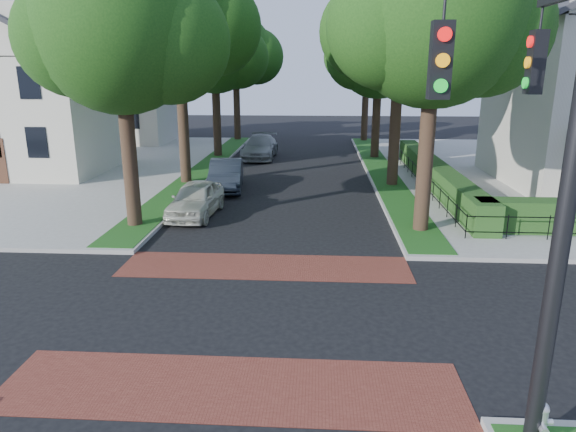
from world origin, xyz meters
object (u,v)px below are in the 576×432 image
object	(u,v)px
parked_car_front	(196,199)
parked_car_middle	(226,175)
parked_car_rear	(260,147)
traffic_signal	(551,160)
fire_hydrant	(540,423)

from	to	relation	value
parked_car_front	parked_car_middle	size ratio (longest dim) A/B	0.92
parked_car_rear	traffic_signal	bearing A→B (deg)	-74.09
parked_car_middle	parked_car_rear	world-z (taller)	parked_car_rear
traffic_signal	parked_car_middle	xyz separation A→B (m)	(-8.01, 18.36, -3.94)
traffic_signal	fire_hydrant	xyz separation A→B (m)	(0.31, -0.19, -4.19)
traffic_signal	parked_car_front	distance (m)	16.24
parked_car_middle	parked_car_rear	xyz separation A→B (m)	(0.62, 10.02, 0.02)
parked_car_middle	parked_car_rear	distance (m)	10.04
parked_car_front	traffic_signal	bearing A→B (deg)	-54.65
traffic_signal	parked_car_front	bearing A→B (deg)	122.26
parked_car_middle	parked_car_rear	size ratio (longest dim) A/B	0.86
parked_car_front	fire_hydrant	distance (m)	16.08
fire_hydrant	parked_car_front	bearing A→B (deg)	123.23
traffic_signal	fire_hydrant	distance (m)	4.20
traffic_signal	parked_car_front	size ratio (longest dim) A/B	1.87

